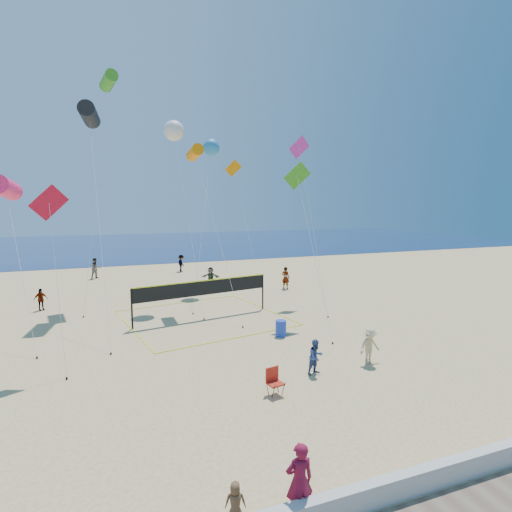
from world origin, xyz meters
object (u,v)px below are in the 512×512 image
object	(u,v)px
volleyball_net	(203,292)
trash_barrel	(281,328)
camp_chair	(274,380)
woman	(299,481)

from	to	relation	value
volleyball_net	trash_barrel	bearing A→B (deg)	-67.86
camp_chair	volleyball_net	distance (m)	10.69
woman	camp_chair	world-z (taller)	woman
camp_chair	volleyball_net	xyz separation A→B (m)	(-0.16, 10.64, 1.04)
camp_chair	trash_barrel	world-z (taller)	camp_chair
volleyball_net	camp_chair	bearing A→B (deg)	-99.84
woman	volleyball_net	bearing A→B (deg)	-92.13
woman	trash_barrel	distance (m)	12.37
trash_barrel	volleyball_net	distance (m)	5.79
woman	camp_chair	bearing A→B (deg)	-104.05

